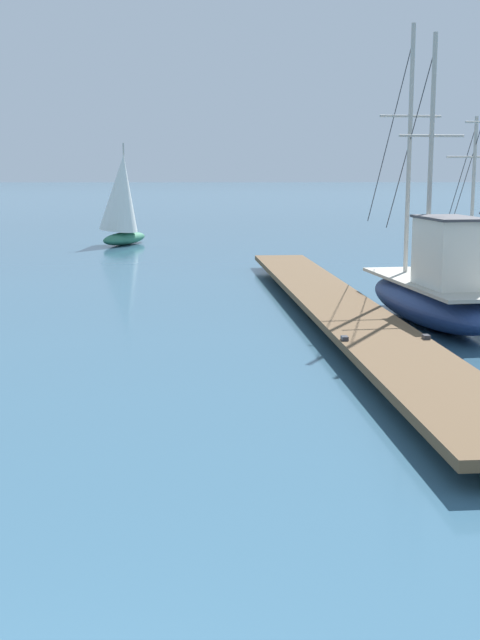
{
  "coord_description": "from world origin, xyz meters",
  "views": [
    {
      "loc": [
        1.48,
        -3.62,
        3.74
      ],
      "look_at": [
        1.7,
        9.27,
        1.4
      ],
      "focal_mm": 47.68,
      "sensor_mm": 36.0,
      "label": 1
    }
  ],
  "objects": [
    {
      "name": "floating_dock",
      "position": [
        4.25,
        16.85,
        0.36
      ],
      "size": [
        3.33,
        22.89,
        0.53
      ],
      "color": "brown",
      "rests_on": "ground"
    },
    {
      "name": "fishing_boat_2",
      "position": [
        6.42,
        16.23,
        0.84
      ],
      "size": [
        2.68,
        8.31,
        7.21
      ],
      "color": "navy",
      "rests_on": "ground"
    },
    {
      "name": "distant_sailboat",
      "position": [
        -3.47,
        37.34,
        2.14
      ],
      "size": [
        2.73,
        3.82,
        4.83
      ],
      "color": "#337556",
      "rests_on": "ground"
    }
  ]
}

